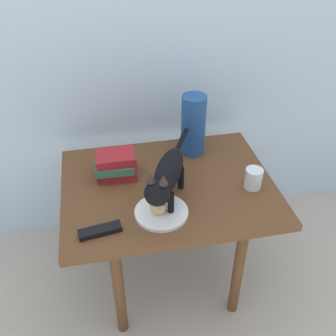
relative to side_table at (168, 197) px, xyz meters
The scene contains 10 objects.
ground_plane 0.49m from the side_table, ahead, with size 6.00×6.00×0.00m, color #B2A899.
back_panel 0.75m from the side_table, 90.00° to the left, with size 4.00×0.04×2.20m, color silver.
side_table is the anchor object (origin of this frame).
plate 0.19m from the side_table, 109.17° to the right, with size 0.20×0.20×0.01m, color white.
bread_roll 0.21m from the side_table, 113.06° to the right, with size 0.08×0.06×0.05m, color #E0BC7A.
cat 0.23m from the side_table, 103.55° to the right, with size 0.25×0.44×0.23m.
book_stack 0.25m from the side_table, 153.91° to the left, with size 0.18×0.14×0.11m.
green_vase 0.33m from the side_table, 53.84° to the left, with size 0.11×0.11×0.27m, color navy.
candle_jar 0.36m from the side_table, 14.44° to the right, with size 0.07×0.07×0.08m.
tv_remote 0.37m from the side_table, 142.17° to the right, with size 0.15×0.04×0.02m, color black.
Camera 1 is at (-0.24, -1.22, 1.55)m, focal length 41.76 mm.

